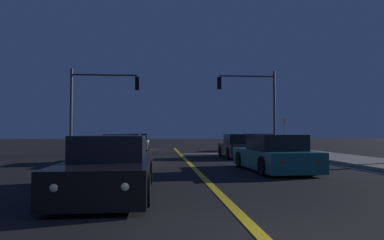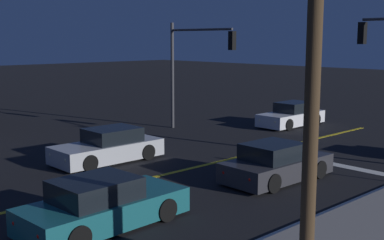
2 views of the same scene
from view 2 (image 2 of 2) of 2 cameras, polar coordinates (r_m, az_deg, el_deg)
name	(u,v)px [view 2 (image 2 of 2)]	position (r m, az deg, el deg)	size (l,w,h in m)	color
lane_line_center	(101,190)	(16.97, -10.21, -7.72)	(0.20, 34.23, 0.01)	gold
stop_bar	(330,164)	(20.82, 15.33, -4.76)	(6.49, 0.50, 0.01)	silver
car_parked_curb_charcoal	(276,164)	(17.89, 9.43, -4.91)	(2.00, 4.25, 1.34)	#2D2D33
car_distant_tail_white	(292,116)	(29.28, 11.16, 0.49)	(1.82, 4.36, 1.34)	silver
car_following_oncoming_silver	(108,147)	(20.64, -9.39, -3.03)	(1.97, 4.47, 1.34)	#B2B5BA
car_far_approaching_teal	(102,205)	(13.59, -10.07, -9.46)	(2.12, 4.56, 1.34)	#195960
traffic_signal_far_left	(193,58)	(26.58, 0.15, 6.96)	(4.62, 0.28, 5.76)	#38383D
utility_pole_right	(314,45)	(9.64, 13.59, 8.21)	(1.47, 0.29, 9.18)	#42301E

